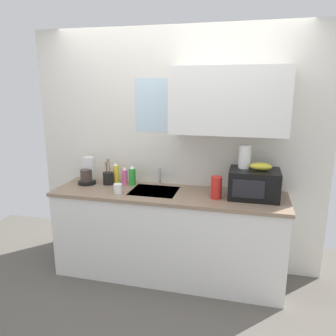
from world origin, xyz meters
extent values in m
cube|color=silver|center=(0.00, 0.35, 1.25)|extent=(3.07, 0.10, 2.50)
cube|color=white|center=(0.54, 0.14, 1.79)|extent=(1.08, 0.32, 0.62)
cube|color=silver|center=(-0.15, 0.31, 1.73)|extent=(0.56, 0.02, 0.55)
cube|color=white|center=(0.00, 0.00, 0.43)|extent=(2.27, 0.60, 0.86)
cube|color=#8C725B|center=(0.00, 0.00, 0.88)|extent=(2.30, 0.63, 0.03)
cube|color=#9EA0A5|center=(-0.15, 0.02, 0.83)|extent=(0.46, 0.38, 0.14)
cylinder|color=#B2B5BA|center=(-0.15, 0.24, 0.99)|extent=(0.03, 0.03, 0.19)
cube|color=black|center=(0.82, 0.05, 1.04)|extent=(0.46, 0.34, 0.27)
cube|color=black|center=(0.77, -0.12, 1.04)|extent=(0.28, 0.01, 0.17)
ellipsoid|color=gold|center=(0.87, 0.05, 1.20)|extent=(0.20, 0.11, 0.07)
cylinder|color=white|center=(0.72, 0.10, 1.28)|extent=(0.11, 0.11, 0.22)
cylinder|color=black|center=(-0.92, 0.08, 0.92)|extent=(0.19, 0.19, 0.03)
cylinder|color=#3F332D|center=(-0.92, 0.07, 1.00)|extent=(0.12, 0.12, 0.13)
cube|color=silver|center=(-0.92, 0.15, 1.05)|extent=(0.11, 0.09, 0.26)
cylinder|color=green|center=(-0.43, 0.16, 0.99)|extent=(0.07, 0.07, 0.18)
cone|color=white|center=(-0.43, 0.16, 1.10)|extent=(0.05, 0.05, 0.04)
cylinder|color=#E55999|center=(-0.51, 0.15, 0.98)|extent=(0.06, 0.06, 0.16)
cone|color=white|center=(-0.51, 0.15, 1.08)|extent=(0.04, 0.04, 0.04)
cylinder|color=yellow|center=(-0.62, 0.19, 1.00)|extent=(0.06, 0.06, 0.20)
cone|color=white|center=(-0.62, 0.19, 1.11)|extent=(0.04, 0.04, 0.04)
cylinder|color=red|center=(0.48, -0.05, 1.00)|extent=(0.10, 0.10, 0.21)
cylinder|color=white|center=(-0.47, -0.14, 0.95)|extent=(0.08, 0.08, 0.09)
cylinder|color=black|center=(-0.69, 0.12, 0.97)|extent=(0.11, 0.11, 0.13)
cylinder|color=olive|center=(-0.70, 0.12, 1.04)|extent=(0.03, 0.02, 0.20)
cylinder|color=olive|center=(-0.67, 0.13, 1.06)|extent=(0.03, 0.02, 0.24)
cylinder|color=olive|center=(-0.69, 0.10, 1.06)|extent=(0.03, 0.03, 0.24)
camera|label=1|loc=(0.75, -3.01, 1.93)|focal=35.31mm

